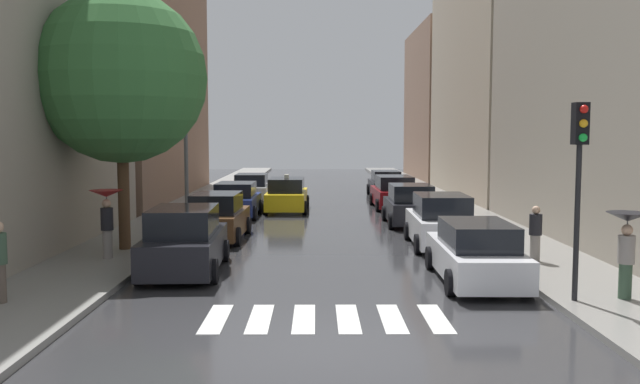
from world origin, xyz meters
name	(u,v)px	position (x,y,z in m)	size (l,w,h in m)	color
ground_plane	(320,205)	(0.00, 24.00, -0.02)	(28.00, 72.00, 0.04)	#313134
sidewalk_left	(198,203)	(-6.50, 24.00, 0.07)	(3.00, 72.00, 0.15)	gray
sidewalk_right	(441,203)	(6.50, 24.00, 0.07)	(3.00, 72.00, 0.15)	gray
crosswalk_stripes	(326,319)	(0.00, 1.73, 0.01)	(4.95, 2.20, 0.01)	silver
building_left_mid	(130,65)	(-11.00, 27.72, 7.77)	(6.00, 18.78, 15.53)	#8C6B56
building_right_far	(451,104)	(11.00, 44.40, 6.20)	(6.00, 14.13, 12.39)	#8C6B56
parked_car_left_nearest	(185,242)	(-3.79, 6.38, 0.84)	(2.22, 4.61, 1.80)	black
parked_car_left_second	(218,218)	(-3.73, 12.10, 0.78)	(2.08, 4.28, 1.68)	brown
parked_car_left_third	(236,200)	(-3.86, 18.89, 0.74)	(2.15, 4.30, 1.57)	navy
parked_car_left_fourth	(252,189)	(-3.76, 25.19, 0.75)	(2.07, 4.10, 1.59)	silver
parked_car_right_nearest	(476,253)	(3.87, 5.15, 0.74)	(2.08, 4.77, 1.57)	silver
parked_car_right_second	(441,222)	(3.96, 10.53, 0.82)	(2.14, 4.42, 1.77)	silver
parked_car_right_third	(410,206)	(3.70, 16.00, 0.79)	(2.07, 4.04, 1.69)	black
parked_car_right_fourth	(394,193)	(3.74, 22.24, 0.78)	(2.21, 4.63, 1.66)	maroon
parked_car_right_fifth	(385,184)	(3.98, 28.80, 0.73)	(2.03, 4.32, 1.56)	black
taxi_midroad	(287,195)	(-1.64, 21.07, 0.76)	(2.15, 4.57, 1.81)	yellow
pedestrian_foreground	(535,233)	(6.05, 7.19, 0.97)	(0.36, 0.36, 1.59)	gray
pedestrian_near_tree	(107,210)	(-6.31, 7.72, 1.58)	(0.96, 0.96, 2.00)	gray
pedestrian_by_kerb	(627,238)	(6.61, 2.79, 1.51)	(0.91, 0.91, 1.92)	#38513D
street_tree_left	(121,78)	(-6.25, 9.30, 5.51)	(5.33, 5.33, 8.04)	#513823
traffic_light_right_corner	(579,157)	(5.45, 2.62, 3.29)	(0.30, 0.42, 4.30)	black
lamp_post_left	(185,116)	(-5.55, 15.90, 4.51)	(0.60, 0.28, 7.65)	#595B60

